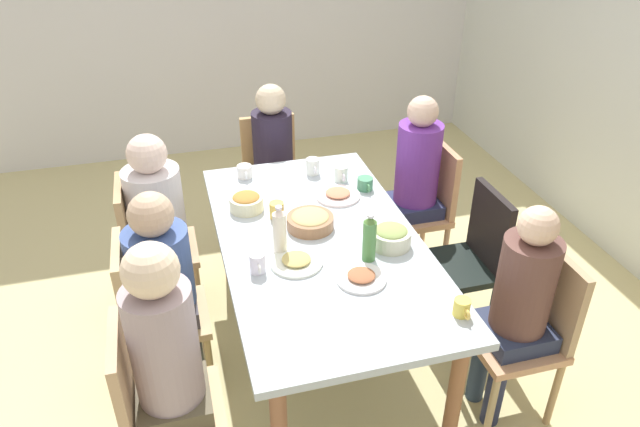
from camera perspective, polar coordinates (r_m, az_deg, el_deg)
ground_plane at (r=3.51m, az=0.00°, el=-13.08°), size 6.96×6.96×0.00m
wall_left at (r=5.54m, az=-8.57°, el=18.95°), size 0.12×4.73×2.60m
dining_table at (r=3.06m, az=0.00°, el=-3.76°), size 1.83×0.99×0.78m
chair_0 at (r=3.91m, az=10.06°, el=1.00°), size 0.40×0.40×0.90m
person_0 at (r=3.77m, az=9.10°, el=3.67°), size 0.30×0.30×1.24m
chair_1 at (r=3.60m, az=-16.22°, el=-2.74°), size 0.40×0.40×0.90m
person_1 at (r=3.49m, az=-15.25°, el=0.28°), size 0.32×0.32×1.18m
chair_2 at (r=3.46m, az=14.15°, el=-3.93°), size 0.40×0.40×0.90m
chair_3 at (r=2.66m, az=-15.58°, el=-17.09°), size 0.40×0.40×0.90m
person_3 at (r=2.48m, az=-14.26°, el=-13.02°), size 0.30×0.30×1.28m
chair_4 at (r=4.24m, az=-4.63°, el=3.93°), size 0.40×0.40×0.90m
person_4 at (r=4.08m, az=-4.48°, el=5.74°), size 0.30×0.30×1.18m
chair_5 at (r=3.07m, az=19.45°, el=-10.18°), size 0.40×0.40×0.90m
person_5 at (r=2.91m, az=18.52°, el=-7.91°), size 0.30×0.30×1.19m
chair_6 at (r=3.11m, az=-15.95°, el=-8.83°), size 0.40×0.40×0.90m
person_6 at (r=2.99m, az=-14.74°, el=-5.79°), size 0.31×0.31×1.16m
plate_0 at (r=3.38m, az=1.72°, el=1.81°), size 0.25×0.25×0.04m
plate_1 at (r=2.84m, az=-2.28°, el=-4.59°), size 0.25×0.25×0.04m
plate_2 at (r=2.74m, az=3.97°, el=-6.12°), size 0.23×0.23×0.04m
bowl_0 at (r=2.96m, az=6.80°, el=-2.18°), size 0.20×0.20×0.11m
bowl_1 at (r=3.08m, az=-0.94°, el=-0.68°), size 0.24×0.24×0.08m
bowl_2 at (r=3.26m, az=-7.06°, el=1.11°), size 0.18×0.18×0.10m
cup_0 at (r=3.53m, az=2.04°, el=3.82°), size 0.11×0.08×0.10m
cup_1 at (r=3.61m, az=-0.69°, el=4.53°), size 0.12×0.08×0.10m
cup_2 at (r=2.60m, az=13.44°, el=-8.77°), size 0.11×0.07×0.08m
cup_3 at (r=3.60m, az=-7.24°, el=4.01°), size 0.12×0.09×0.08m
cup_4 at (r=3.17m, az=-4.15°, el=0.30°), size 0.11×0.08×0.09m
cup_5 at (r=3.45m, az=4.35°, el=2.86°), size 0.13×0.09×0.07m
cup_6 at (r=2.78m, az=-6.00°, el=-4.75°), size 0.11×0.07×0.10m
bottle_0 at (r=2.86m, az=-3.89°, el=-1.67°), size 0.07×0.07×0.26m
bottle_1 at (r=2.81m, az=4.75°, el=-2.40°), size 0.06×0.06×0.25m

